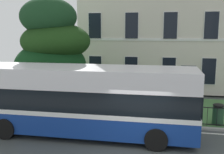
{
  "coord_description": "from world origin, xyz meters",
  "views": [
    {
      "loc": [
        0.94,
        -9.33,
        4.88
      ],
      "look_at": [
        -1.88,
        4.92,
        2.37
      ],
      "focal_mm": 43.29,
      "sensor_mm": 36.0,
      "label": 1
    }
  ],
  "objects_px": {
    "evergreen_tree": "(52,63)",
    "single_decker_bus": "(84,100)",
    "litter_bin": "(218,114)",
    "georgian_townhouse": "(186,15)"
  },
  "relations": [
    {
      "from": "single_decker_bus",
      "to": "georgian_townhouse",
      "type": "bearing_deg",
      "value": 68.41
    },
    {
      "from": "single_decker_bus",
      "to": "litter_bin",
      "type": "bearing_deg",
      "value": 19.44
    },
    {
      "from": "evergreen_tree",
      "to": "single_decker_bus",
      "type": "bearing_deg",
      "value": -50.09
    },
    {
      "from": "evergreen_tree",
      "to": "litter_bin",
      "type": "bearing_deg",
      "value": -9.23
    },
    {
      "from": "litter_bin",
      "to": "single_decker_bus",
      "type": "bearing_deg",
      "value": -159.91
    },
    {
      "from": "georgian_townhouse",
      "to": "litter_bin",
      "type": "distance_m",
      "value": 12.99
    },
    {
      "from": "georgian_townhouse",
      "to": "litter_bin",
      "type": "bearing_deg",
      "value": -85.0
    },
    {
      "from": "litter_bin",
      "to": "georgian_townhouse",
      "type": "bearing_deg",
      "value": 95.0
    },
    {
      "from": "evergreen_tree",
      "to": "single_decker_bus",
      "type": "height_order",
      "value": "evergreen_tree"
    },
    {
      "from": "litter_bin",
      "to": "evergreen_tree",
      "type": "bearing_deg",
      "value": 170.77
    }
  ]
}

